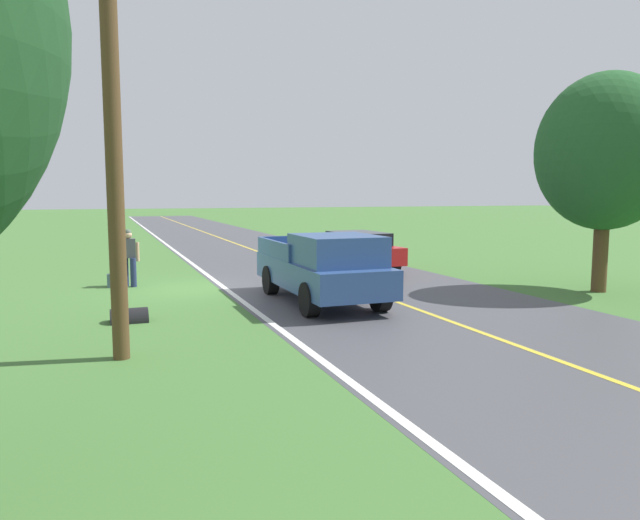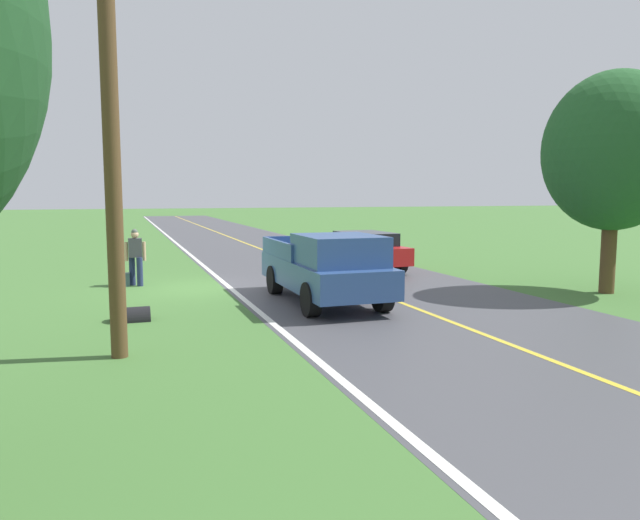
# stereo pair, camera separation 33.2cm
# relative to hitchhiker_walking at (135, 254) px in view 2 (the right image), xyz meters

# --- Properties ---
(ground_plane) EXTENTS (200.00, 200.00, 0.00)m
(ground_plane) POSITION_rel_hitchhiker_walking_xyz_m (-1.76, 1.16, -0.98)
(ground_plane) COLOR #427033
(road_surface) EXTENTS (7.87, 120.00, 0.00)m
(road_surface) POSITION_rel_hitchhiker_walking_xyz_m (-6.40, 1.16, -0.98)
(road_surface) COLOR #47474C
(road_surface) RESTS_ON ground
(lane_edge_line) EXTENTS (0.16, 117.60, 0.00)m
(lane_edge_line) POSITION_rel_hitchhiker_walking_xyz_m (-2.65, 1.16, -0.98)
(lane_edge_line) COLOR silver
(lane_edge_line) RESTS_ON ground
(lane_centre_line) EXTENTS (0.14, 117.60, 0.00)m
(lane_centre_line) POSITION_rel_hitchhiker_walking_xyz_m (-6.40, 1.16, -0.98)
(lane_centre_line) COLOR gold
(lane_centre_line) RESTS_ON ground
(hitchhiker_walking) EXTENTS (0.62, 0.52, 1.75)m
(hitchhiker_walking) POSITION_rel_hitchhiker_walking_xyz_m (0.00, 0.00, 0.00)
(hitchhiker_walking) COLOR navy
(hitchhiker_walking) RESTS_ON ground
(suitcase_carried) EXTENTS (0.46, 0.21, 0.41)m
(suitcase_carried) POSITION_rel_hitchhiker_walking_xyz_m (0.42, 0.07, -0.77)
(suitcase_carried) COLOR #384C56
(suitcase_carried) RESTS_ON ground
(pickup_truck_passing) EXTENTS (2.11, 5.40, 1.82)m
(pickup_truck_passing) POSITION_rel_hitchhiker_walking_xyz_m (-4.56, 4.72, -0.01)
(pickup_truck_passing) COLOR #2D4C84
(pickup_truck_passing) RESTS_ON ground
(tree_far_side_near) EXTENTS (3.84, 3.84, 6.20)m
(tree_far_side_near) POSITION_rel_hitchhiker_walking_xyz_m (-12.64, 5.79, 3.00)
(tree_far_side_near) COLOR brown
(tree_far_side_near) RESTS_ON ground
(sedan_near_oncoming) EXTENTS (2.04, 4.46, 1.41)m
(sedan_near_oncoming) POSITION_rel_hitchhiker_walking_xyz_m (-8.13, -1.26, -0.23)
(sedan_near_oncoming) COLOR red
(sedan_near_oncoming) RESTS_ON ground
(utility_pole_roadside) EXTENTS (0.28, 0.28, 7.07)m
(utility_pole_roadside) POSITION_rel_hitchhiker_walking_xyz_m (0.52, 8.25, 2.55)
(utility_pole_roadside) COLOR brown
(utility_pole_roadside) RESTS_ON ground
(drainage_culvert) EXTENTS (0.80, 0.60, 0.60)m
(drainage_culvert) POSITION_rel_hitchhiker_walking_xyz_m (0.26, 5.23, -0.98)
(drainage_culvert) COLOR black
(drainage_culvert) RESTS_ON ground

